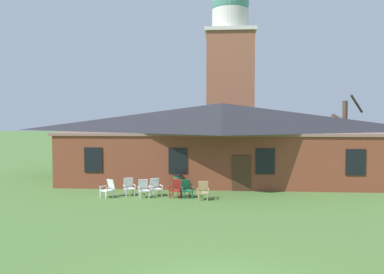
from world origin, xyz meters
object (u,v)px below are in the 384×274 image
(lawn_chair_middle, at_px, (156,187))
(lawn_chair_by_porch, at_px, (108,188))
(trash_bin, at_px, (178,183))
(lawn_chair_right_end, at_px, (176,188))
(lawn_chair_far_side, at_px, (186,188))
(lawn_chair_left_end, at_px, (144,188))
(lawn_chair_under_eave, at_px, (203,190))
(lawn_chair_near_door, at_px, (129,186))

(lawn_chair_middle, bearing_deg, lawn_chair_by_porch, -167.19)
(lawn_chair_middle, height_order, trash_bin, trash_bin)
(lawn_chair_by_porch, distance_m, lawn_chair_right_end, 3.67)
(lawn_chair_right_end, xyz_separation_m, lawn_chair_far_side, (0.56, -0.01, 0.00))
(lawn_chair_left_end, xyz_separation_m, lawn_chair_far_side, (2.30, 0.16, 0.00))
(lawn_chair_by_porch, height_order, lawn_chair_left_end, same)
(lawn_chair_by_porch, height_order, lawn_chair_under_eave, same)
(lawn_chair_right_end, xyz_separation_m, lawn_chair_under_eave, (1.49, -0.48, 0.00))
(lawn_chair_right_end, relative_size, trash_bin, 0.98)
(lawn_chair_far_side, bearing_deg, lawn_chair_right_end, 179.14)
(lawn_chair_right_end, relative_size, lawn_chair_under_eave, 1.00)
(lawn_chair_far_side, bearing_deg, lawn_chair_under_eave, -26.78)
(lawn_chair_under_eave, bearing_deg, lawn_chair_by_porch, 177.86)
(lawn_chair_right_end, bearing_deg, lawn_chair_under_eave, -17.82)
(lawn_chair_by_porch, height_order, lawn_chair_near_door, same)
(lawn_chair_near_door, height_order, trash_bin, trash_bin)
(lawn_chair_by_porch, distance_m, lawn_chair_left_end, 1.91)
(lawn_chair_left_end, height_order, lawn_chair_right_end, same)
(lawn_chair_by_porch, bearing_deg, trash_bin, 29.91)
(lawn_chair_middle, relative_size, lawn_chair_under_eave, 1.00)
(lawn_chair_under_eave, bearing_deg, lawn_chair_near_door, 168.98)
(lawn_chair_near_door, distance_m, trash_bin, 2.93)
(lawn_chair_far_side, bearing_deg, trash_bin, 110.56)
(lawn_chair_far_side, bearing_deg, lawn_chair_by_porch, -176.23)
(lawn_chair_by_porch, height_order, lawn_chair_middle, same)
(lawn_chair_far_side, xyz_separation_m, lawn_chair_under_eave, (0.93, -0.47, 0.00))
(lawn_chair_left_end, bearing_deg, lawn_chair_far_side, 4.04)
(lawn_chair_far_side, bearing_deg, lawn_chair_near_door, 173.98)
(lawn_chair_left_end, xyz_separation_m, lawn_chair_right_end, (1.75, 0.17, 0.00))
(lawn_chair_middle, height_order, lawn_chair_under_eave, same)
(lawn_chair_far_side, relative_size, lawn_chair_under_eave, 1.00)
(lawn_chair_right_end, height_order, trash_bin, trash_bin)
(lawn_chair_left_end, distance_m, lawn_chair_middle, 0.73)
(lawn_chair_left_end, distance_m, lawn_chair_right_end, 1.76)
(lawn_chair_right_end, bearing_deg, lawn_chair_far_side, -0.86)
(trash_bin, bearing_deg, lawn_chair_left_end, -130.41)
(lawn_chair_right_end, bearing_deg, trash_bin, 93.44)
(lawn_chair_right_end, distance_m, lawn_chair_far_side, 0.56)
(lawn_chair_by_porch, distance_m, lawn_chair_middle, 2.55)
(lawn_chair_by_porch, height_order, lawn_chair_right_end, same)
(lawn_chair_middle, xyz_separation_m, lawn_chair_right_end, (1.17, -0.28, 0.00))
(lawn_chair_left_end, bearing_deg, lawn_chair_middle, 38.07)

